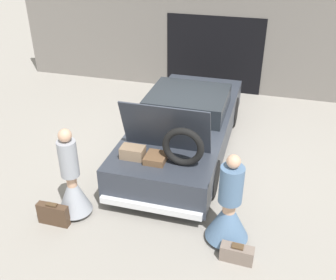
{
  "coord_description": "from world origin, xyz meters",
  "views": [
    {
      "loc": [
        1.7,
        -7.44,
        4.62
      ],
      "look_at": [
        0.0,
        -1.34,
        0.98
      ],
      "focal_mm": 42.0,
      "sensor_mm": 36.0,
      "label": 1
    }
  ],
  "objects_px": {
    "car": "(185,126)",
    "suitcase_beside_left_person": "(53,214)",
    "person_left": "(72,185)",
    "suitcase_beside_right_person": "(237,254)",
    "person_right": "(229,212)"
  },
  "relations": [
    {
      "from": "person_left",
      "to": "suitcase_beside_right_person",
      "type": "bearing_deg",
      "value": 92.81
    },
    {
      "from": "car",
      "to": "person_right",
      "type": "distance_m",
      "value": 2.9
    },
    {
      "from": "car",
      "to": "person_right",
      "type": "relative_size",
      "value": 3.08
    },
    {
      "from": "car",
      "to": "suitcase_beside_left_person",
      "type": "height_order",
      "value": "car"
    },
    {
      "from": "person_left",
      "to": "person_right",
      "type": "bearing_deg",
      "value": 101.15
    },
    {
      "from": "person_left",
      "to": "person_right",
      "type": "distance_m",
      "value": 2.67
    },
    {
      "from": "suitcase_beside_right_person",
      "to": "person_right",
      "type": "bearing_deg",
      "value": 117.58
    },
    {
      "from": "person_left",
      "to": "suitcase_beside_left_person",
      "type": "distance_m",
      "value": 0.58
    },
    {
      "from": "car",
      "to": "suitcase_beside_left_person",
      "type": "relative_size",
      "value": 9.03
    },
    {
      "from": "suitcase_beside_right_person",
      "to": "car",
      "type": "bearing_deg",
      "value": 117.36
    },
    {
      "from": "car",
      "to": "suitcase_beside_right_person",
      "type": "relative_size",
      "value": 9.65
    },
    {
      "from": "car",
      "to": "suitcase_beside_left_person",
      "type": "bearing_deg",
      "value": -117.55
    },
    {
      "from": "car",
      "to": "person_left",
      "type": "height_order",
      "value": "car"
    },
    {
      "from": "person_right",
      "to": "suitcase_beside_right_person",
      "type": "relative_size",
      "value": 3.14
    },
    {
      "from": "person_right",
      "to": "suitcase_beside_right_person",
      "type": "bearing_deg",
      "value": -157.59
    }
  ]
}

